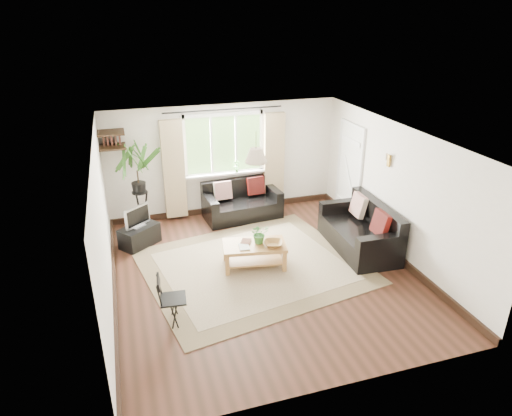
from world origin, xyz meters
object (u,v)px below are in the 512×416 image
object	(u,v)px
folding_chair	(173,300)
sofa_right	(359,228)
palm_stand	(139,188)
sofa_back	(242,201)
tv_stand	(140,236)
coffee_table	(254,255)

from	to	relation	value
folding_chair	sofa_right	bearing A→B (deg)	-65.75
sofa_right	palm_stand	world-z (taller)	palm_stand
sofa_back	sofa_right	bearing A→B (deg)	-54.21
palm_stand	folding_chair	xyz separation A→B (m)	(0.20, -3.23, -0.53)
sofa_back	tv_stand	bearing A→B (deg)	-168.81
tv_stand	coffee_table	bearing A→B (deg)	-75.03
sofa_back	folding_chair	distance (m)	3.73
palm_stand	folding_chair	world-z (taller)	palm_stand
folding_chair	palm_stand	bearing A→B (deg)	9.49
tv_stand	folding_chair	size ratio (longest dim) A/B	0.96
palm_stand	coffee_table	bearing A→B (deg)	-49.64
tv_stand	palm_stand	distance (m)	0.98
sofa_back	folding_chair	bearing A→B (deg)	-125.81
sofa_right	palm_stand	size ratio (longest dim) A/B	0.99
palm_stand	sofa_right	bearing A→B (deg)	-27.80
coffee_table	folding_chair	xyz separation A→B (m)	(-1.56, -1.15, 0.16)
sofa_back	folding_chair	xyz separation A→B (m)	(-1.92, -3.20, 0.00)
sofa_right	palm_stand	xyz separation A→B (m)	(-3.84, 2.02, 0.49)
palm_stand	tv_stand	bearing A→B (deg)	-99.22
sofa_back	folding_chair	world-z (taller)	folding_chair
tv_stand	sofa_back	bearing A→B (deg)	-22.02
sofa_right	sofa_back	bearing A→B (deg)	-137.30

